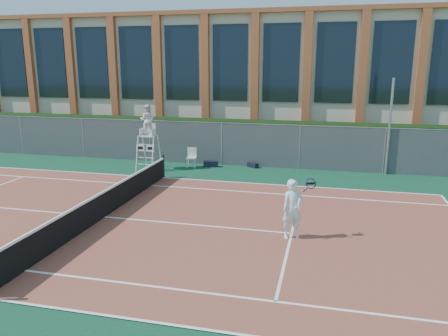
% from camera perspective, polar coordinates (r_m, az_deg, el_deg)
% --- Properties ---
extents(ground, '(120.00, 120.00, 0.00)m').
position_cam_1_polar(ground, '(15.66, -15.34, -6.29)').
color(ground, '#233814').
extents(apron, '(36.00, 20.00, 0.01)m').
position_cam_1_polar(apron, '(16.49, -13.69, -5.16)').
color(apron, '#0E3D22').
rests_on(apron, ground).
extents(tennis_court, '(23.77, 10.97, 0.02)m').
position_cam_1_polar(tennis_court, '(15.65, -15.35, -6.22)').
color(tennis_court, brown).
rests_on(tennis_court, apron).
extents(tennis_net, '(0.10, 11.30, 1.10)m').
position_cam_1_polar(tennis_net, '(15.49, -15.47, -4.42)').
color(tennis_net, black).
rests_on(tennis_net, ground).
extents(fence, '(40.00, 0.06, 2.20)m').
position_cam_1_polar(fence, '(23.21, -5.10, 3.32)').
color(fence, '#595E60').
rests_on(fence, ground).
extents(hedge, '(40.00, 1.40, 2.20)m').
position_cam_1_polar(hedge, '(24.33, -4.21, 3.81)').
color(hedge, black).
rests_on(hedge, ground).
extents(building, '(45.00, 10.60, 8.22)m').
position_cam_1_polar(building, '(31.67, 0.15, 11.61)').
color(building, beige).
rests_on(building, ground).
extents(steel_pole, '(0.12, 0.12, 4.54)m').
position_cam_1_polar(steel_pole, '(21.91, 20.80, 5.00)').
color(steel_pole, '#9EA0A5').
rests_on(steel_pole, ground).
extents(umpire_chair, '(0.91, 1.40, 3.27)m').
position_cam_1_polar(umpire_chair, '(21.86, -9.95, 5.97)').
color(umpire_chair, white).
rests_on(umpire_chair, ground).
extents(plastic_chair, '(0.51, 0.51, 1.00)m').
position_cam_1_polar(plastic_chair, '(22.32, -4.25, 1.62)').
color(plastic_chair, silver).
rests_on(plastic_chair, apron).
extents(sports_bag_near, '(0.75, 0.40, 0.30)m').
position_cam_1_polar(sports_bag_near, '(22.39, -1.75, 0.55)').
color(sports_bag_near, black).
rests_on(sports_bag_near, apron).
extents(sports_bag_far, '(0.61, 0.52, 0.23)m').
position_cam_1_polar(sports_bag_far, '(22.32, 3.77, 0.39)').
color(sports_bag_far, black).
rests_on(sports_bag_far, apron).
extents(tennis_player, '(1.07, 0.81, 1.82)m').
position_cam_1_polar(tennis_player, '(13.24, 8.97, -5.30)').
color(tennis_player, white).
rests_on(tennis_player, tennis_court).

